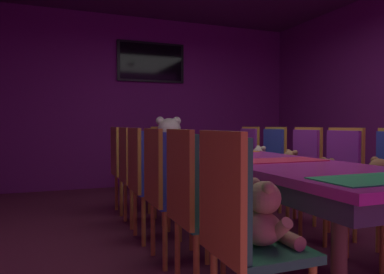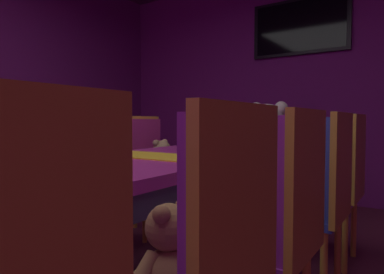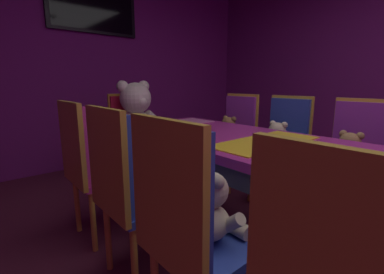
% 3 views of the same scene
% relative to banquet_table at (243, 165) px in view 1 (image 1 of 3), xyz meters
% --- Properties ---
extents(ground_plane, '(7.90, 7.90, 0.00)m').
position_rel_banquet_table_xyz_m(ground_plane, '(0.00, 0.00, -0.66)').
color(ground_plane, '#591E33').
extents(wall_back, '(5.20, 0.12, 2.80)m').
position_rel_banquet_table_xyz_m(wall_back, '(0.00, 3.20, 0.74)').
color(wall_back, '#721E72').
rests_on(wall_back, ground_plane).
extents(banquet_table, '(0.90, 3.48, 0.75)m').
position_rel_banquet_table_xyz_m(banquet_table, '(0.00, 0.00, 0.00)').
color(banquet_table, '#B22D8C').
rests_on(banquet_table, ground_plane).
extents(chair_left_0, '(0.42, 0.41, 0.98)m').
position_rel_banquet_table_xyz_m(chair_left_0, '(-0.81, -1.42, -0.06)').
color(chair_left_0, '#268C4C').
rests_on(chair_left_0, ground_plane).
extents(teddy_left_0, '(0.25, 0.32, 0.31)m').
position_rel_banquet_table_xyz_m(teddy_left_0, '(-0.67, -1.42, -0.07)').
color(teddy_left_0, tan).
rests_on(teddy_left_0, chair_left_0).
extents(chair_left_1, '(0.42, 0.41, 0.98)m').
position_rel_banquet_table_xyz_m(chair_left_1, '(-0.80, -0.83, -0.06)').
color(chair_left_1, '#268C4C').
rests_on(chair_left_1, ground_plane).
extents(teddy_left_1, '(0.25, 0.32, 0.31)m').
position_rel_banquet_table_xyz_m(teddy_left_1, '(-0.65, -0.83, -0.07)').
color(teddy_left_1, tan).
rests_on(teddy_left_1, chair_left_1).
extents(chair_left_2, '(0.42, 0.41, 0.98)m').
position_rel_banquet_table_xyz_m(chair_left_2, '(-0.81, -0.27, -0.06)').
color(chair_left_2, '#2D47B2').
rests_on(chair_left_2, ground_plane).
extents(teddy_left_2, '(0.27, 0.35, 0.33)m').
position_rel_banquet_table_xyz_m(teddy_left_2, '(-0.66, -0.27, -0.06)').
color(teddy_left_2, tan).
rests_on(teddy_left_2, chair_left_2).
extents(chair_left_3, '(0.42, 0.41, 0.98)m').
position_rel_banquet_table_xyz_m(chair_left_3, '(-0.82, 0.29, -0.06)').
color(chair_left_3, '#2D47B2').
rests_on(chair_left_3, ground_plane).
extents(teddy_left_3, '(0.24, 0.32, 0.30)m').
position_rel_banquet_table_xyz_m(teddy_left_3, '(-0.68, 0.29, -0.07)').
color(teddy_left_3, beige).
rests_on(teddy_left_3, chair_left_3).
extents(chair_left_4, '(0.42, 0.41, 0.98)m').
position_rel_banquet_table_xyz_m(chair_left_4, '(-0.81, 0.81, -0.06)').
color(chair_left_4, '#2D47B2').
rests_on(chair_left_4, ground_plane).
extents(chair_left_5, '(0.42, 0.41, 0.98)m').
position_rel_banquet_table_xyz_m(chair_left_5, '(-0.81, 1.36, -0.06)').
color(chair_left_5, '#CC338C').
rests_on(chair_left_5, ground_plane).
extents(teddy_left_5, '(0.26, 0.34, 0.32)m').
position_rel_banquet_table_xyz_m(teddy_left_5, '(-0.67, 1.36, -0.06)').
color(teddy_left_5, tan).
rests_on(teddy_left_5, chair_left_5).
extents(teddy_right_1, '(0.26, 0.33, 0.31)m').
position_rel_banquet_table_xyz_m(teddy_right_1, '(0.66, -0.85, -0.06)').
color(teddy_right_1, olive).
rests_on(teddy_right_1, chair_right_1).
extents(chair_right_2, '(0.42, 0.41, 0.98)m').
position_rel_banquet_table_xyz_m(chair_right_2, '(0.82, -0.28, -0.06)').
color(chair_right_2, purple).
rests_on(chair_right_2, ground_plane).
extents(teddy_right_2, '(0.22, 0.28, 0.26)m').
position_rel_banquet_table_xyz_m(teddy_right_2, '(0.67, -0.28, -0.09)').
color(teddy_right_2, olive).
rests_on(teddy_right_2, chair_right_2).
extents(chair_right_3, '(0.42, 0.41, 0.98)m').
position_rel_banquet_table_xyz_m(chair_right_3, '(0.83, 0.25, -0.06)').
color(chair_right_3, purple).
rests_on(chair_right_3, ground_plane).
extents(teddy_right_3, '(0.25, 0.32, 0.30)m').
position_rel_banquet_table_xyz_m(teddy_right_3, '(0.68, 0.25, -0.07)').
color(teddy_right_3, '#9E7247').
rests_on(teddy_right_3, chair_right_3).
extents(chair_right_4, '(0.42, 0.41, 0.98)m').
position_rel_banquet_table_xyz_m(chair_right_4, '(0.83, 0.85, -0.06)').
color(chair_right_4, '#2D47B2').
rests_on(chair_right_4, ground_plane).
extents(teddy_right_4, '(0.25, 0.33, 0.31)m').
position_rel_banquet_table_xyz_m(teddy_right_4, '(0.69, 0.85, -0.07)').
color(teddy_right_4, beige).
rests_on(teddy_right_4, chair_right_4).
extents(chair_right_5, '(0.42, 0.41, 0.98)m').
position_rel_banquet_table_xyz_m(chair_right_5, '(0.83, 1.41, -0.06)').
color(chair_right_5, purple).
rests_on(chair_right_5, ground_plane).
extents(teddy_right_5, '(0.25, 0.32, 0.30)m').
position_rel_banquet_table_xyz_m(teddy_right_5, '(0.68, 1.41, -0.07)').
color(teddy_right_5, olive).
rests_on(teddy_right_5, chair_right_5).
extents(throne_chair, '(0.41, 0.42, 0.98)m').
position_rel_banquet_table_xyz_m(throne_chair, '(0.00, 2.29, -0.06)').
color(throne_chair, red).
rests_on(throne_chair, ground_plane).
extents(king_teddy_bear, '(0.71, 0.55, 0.67)m').
position_rel_banquet_table_xyz_m(king_teddy_bear, '(0.00, 2.11, 0.08)').
color(king_teddy_bear, silver).
rests_on(king_teddy_bear, throne_chair).
extents(wall_tv, '(1.13, 0.06, 0.65)m').
position_rel_banquet_table_xyz_m(wall_tv, '(0.00, 3.11, 1.39)').
color(wall_tv, black).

